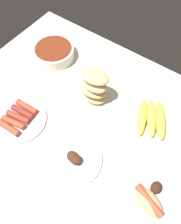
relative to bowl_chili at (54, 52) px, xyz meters
The scene contains 7 objects.
ground_plane 42.04cm from the bowl_chili, 149.45° to the left, with size 120.00×90.00×3.00cm, color silver.
bowl_chili is the anchor object (origin of this frame).
plate_grilled_meat 51.08cm from the bowl_chili, 137.55° to the left, with size 20.55×20.55×3.89cm.
bread_stack 29.43cm from the bowl_chili, 163.32° to the left, with size 12.20×9.70×14.40cm.
plate_sausages 35.54cm from the bowl_chili, 107.52° to the left, with size 21.27×21.27×3.45cm.
plate_hotdog_assembled 73.22cm from the bowl_chili, 153.84° to the left, with size 24.54×24.54×5.61cm.
banana_bunch 52.49cm from the bowl_chili, behind, with size 17.07×19.35×3.97cm.
Camera 1 is at (-25.21, 35.57, 82.17)cm, focal length 39.42 mm.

